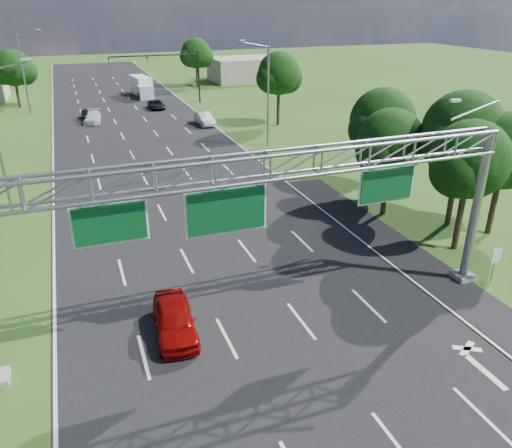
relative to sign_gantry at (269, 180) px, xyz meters
name	(u,v)px	position (x,y,z in m)	size (l,w,h in m)	color
ground	(177,193)	(-0.33, 18.00, -6.89)	(220.00, 220.00, 0.00)	#2B5318
road	(177,193)	(-0.33, 18.00, -6.89)	(18.00, 180.00, 0.02)	black
road_flare	(418,265)	(9.87, 2.00, -6.89)	(3.00, 30.00, 0.02)	black
sign_gantry	(269,180)	(0.00, 0.00, 0.00)	(23.50, 1.00, 9.56)	gray
regulatory_sign	(496,259)	(12.07, -1.02, -5.38)	(0.60, 0.08, 2.10)	gray
traffic_signal	(173,66)	(7.15, 53.00, -1.72)	(12.21, 0.24, 7.00)	black
streetlight_l_far	(24,69)	(-11.63, 53.00, -1.31)	(2.97, 0.22, 10.16)	gray
streetlight_r_mid	(266,89)	(10.97, 28.00, -1.31)	(2.97, 0.22, 10.16)	gray
tree_cluster_right	(439,142)	(14.47, 7.19, -1.58)	(9.91, 14.60, 8.68)	#2D2116
tree_verge_lc	(14,69)	(-13.25, 58.04, -1.92)	(5.76, 4.80, 7.62)	#2D2116
tree_verge_rd	(279,75)	(15.75, 36.04, -1.26)	(5.76, 4.80, 8.28)	#2D2116
tree_verge_re	(197,55)	(13.75, 66.04, -1.70)	(5.76, 4.80, 7.84)	#2D2116
building_right	(246,69)	(23.67, 70.00, -4.89)	(12.00, 9.00, 4.00)	#A19987
red_coupe	(175,319)	(-4.14, 0.65, -6.16)	(1.73, 4.29, 1.46)	#900806
car_queue_a	(93,117)	(-4.57, 44.94, -6.25)	(1.81, 4.45, 1.29)	silver
car_queue_b	(157,105)	(4.01, 50.41, -6.33)	(1.86, 4.04, 1.12)	black
car_queue_c	(89,114)	(-4.94, 46.87, -6.25)	(1.51, 3.74, 1.28)	black
car_queue_d	(204,119)	(7.60, 39.11, -6.18)	(1.50, 4.30, 1.42)	silver
box_truck	(142,87)	(3.76, 60.99, -5.55)	(2.83, 7.61, 2.79)	white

